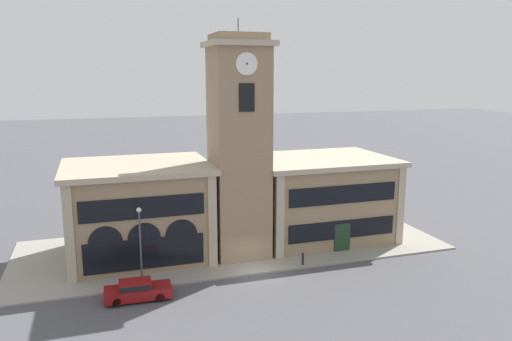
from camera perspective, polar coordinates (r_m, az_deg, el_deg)
ground_plane at (r=40.10m, az=0.06°, el=-11.85°), size 300.00×300.00×0.00m
sidewalk_kerb at (r=46.30m, az=-2.65°, el=-8.56°), size 37.91×13.94×0.15m
clock_tower at (r=41.95m, az=-1.96°, el=2.56°), size 5.20×5.20×19.95m
town_hall_left_wing at (r=43.96m, az=-13.30°, el=-4.45°), size 12.21×10.12×8.11m
town_hall_right_wing at (r=48.33m, az=7.30°, el=-3.03°), size 13.11×10.12×7.78m
parked_car_near at (r=36.80m, az=-13.42°, el=-13.13°), size 4.68×1.95×1.37m
street_lamp at (r=37.61m, az=-13.12°, el=-7.17°), size 0.36×0.36×5.94m
bollard at (r=41.67m, az=5.37°, el=-10.00°), size 0.18×0.18×1.06m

